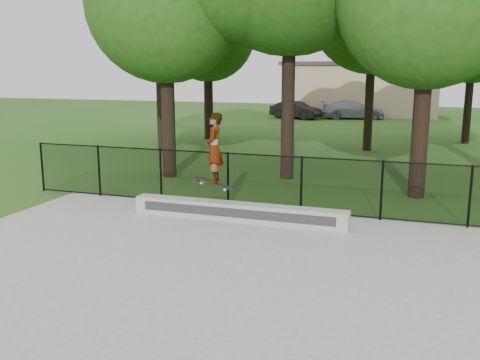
% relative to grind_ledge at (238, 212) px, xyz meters
% --- Properties ---
extents(ground, '(100.00, 100.00, 0.00)m').
position_rel_grind_ledge_xyz_m(ground, '(1.31, -4.70, -0.28)').
color(ground, '#245818').
rests_on(ground, ground).
extents(concrete_slab, '(14.00, 12.00, 0.06)m').
position_rel_grind_ledge_xyz_m(concrete_slab, '(1.31, -4.70, -0.25)').
color(concrete_slab, gray).
rests_on(concrete_slab, ground).
extents(grind_ledge, '(5.41, 0.40, 0.45)m').
position_rel_grind_ledge_xyz_m(grind_ledge, '(0.00, 0.00, 0.00)').
color(grind_ledge, '#AEAEA9').
rests_on(grind_ledge, concrete_slab).
extents(car_a, '(3.26, 2.23, 1.04)m').
position_rel_grind_ledge_xyz_m(car_a, '(-4.83, 29.61, 0.23)').
color(car_a, maroon).
rests_on(car_a, ground).
extents(car_b, '(3.86, 2.51, 1.31)m').
position_rel_grind_ledge_xyz_m(car_b, '(-4.96, 28.02, 0.37)').
color(car_b, black).
rests_on(car_b, ground).
extents(car_c, '(4.61, 2.89, 1.35)m').
position_rel_grind_ledge_xyz_m(car_c, '(-0.83, 29.29, 0.39)').
color(car_c, '#8D90A0').
rests_on(car_c, ground).
extents(skater_airborne, '(0.82, 0.68, 1.86)m').
position_rel_grind_ledge_xyz_m(skater_airborne, '(-0.50, -0.28, 1.57)').
color(skater_airborne, black).
rests_on(skater_airborne, ground).
extents(chainlink_fence, '(16.06, 0.06, 1.50)m').
position_rel_grind_ledge_xyz_m(chainlink_fence, '(1.31, 1.20, 0.53)').
color(chainlink_fence, black).
rests_on(chainlink_fence, concrete_slab).
extents(distant_building, '(12.40, 6.40, 4.30)m').
position_rel_grind_ledge_xyz_m(distant_building, '(-0.69, 33.30, 1.88)').
color(distant_building, tan).
rests_on(distant_building, ground).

